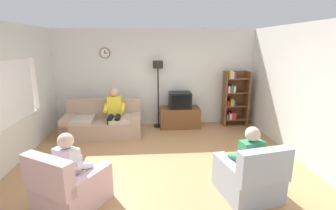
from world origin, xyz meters
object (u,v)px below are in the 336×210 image
object	(u,v)px
couch	(103,124)
tv	(180,100)
floor_lamp	(158,76)
person_in_left_armchair	(73,165)
tv_stand	(180,117)
armchair_near_bookshelf	(249,178)
bookshelf	(233,98)
person_in_right_armchair	(247,157)
person_on_couch	(114,110)
armchair_near_window	(70,188)

from	to	relation	value
couch	tv	size ratio (longest dim) A/B	3.19
floor_lamp	person_in_left_armchair	size ratio (longest dim) A/B	1.65
tv_stand	person_in_left_armchair	bearing A→B (deg)	-120.63
armchair_near_bookshelf	person_in_left_armchair	bearing A→B (deg)	179.60
armchair_near_bookshelf	bookshelf	bearing A→B (deg)	75.55
couch	person_in_right_armchair	size ratio (longest dim) A/B	1.71
floor_lamp	person_in_left_armchair	xyz separation A→B (m)	(-1.36, -3.39, -0.85)
tv	person_on_couch	size ratio (longest dim) A/B	0.48
couch	tv	xyz separation A→B (m)	(2.03, 0.51, 0.47)
tv_stand	person_in_right_armchair	bearing A→B (deg)	-78.52
person_on_couch	tv	bearing A→B (deg)	19.80
armchair_near_bookshelf	person_in_left_armchair	size ratio (longest dim) A/B	0.91
tv	person_in_left_armchair	xyz separation A→B (m)	(-1.95, -3.27, -0.18)
bookshelf	person_on_couch	xyz separation A→B (m)	(-3.25, -0.71, -0.09)
floor_lamp	couch	bearing A→B (deg)	-156.30
couch	person_in_right_armchair	xyz separation A→B (m)	(2.68, -2.70, 0.29)
armchair_near_window	floor_lamp	bearing A→B (deg)	67.99
person_on_couch	bookshelf	bearing A→B (deg)	12.31
armchair_near_window	armchair_near_bookshelf	size ratio (longest dim) A/B	1.14
couch	armchair_near_window	size ratio (longest dim) A/B	1.64
armchair_near_bookshelf	person_in_right_armchair	xyz separation A→B (m)	(-0.02, 0.09, 0.32)
armchair_near_window	armchair_near_bookshelf	distance (m)	2.67
tv	person_in_right_armchair	world-z (taller)	person_in_right_armchair
floor_lamp	person_on_couch	xyz separation A→B (m)	(-1.12, -0.74, -0.75)
floor_lamp	person_in_left_armchair	bearing A→B (deg)	-111.80
tv_stand	person_in_right_armchair	distance (m)	3.31
bookshelf	person_on_couch	distance (m)	3.33
tv_stand	tv	distance (m)	0.50
floor_lamp	person_in_right_armchair	xyz separation A→B (m)	(1.25, -3.33, -0.85)
armchair_near_window	person_on_couch	xyz separation A→B (m)	(0.29, 2.73, 0.41)
tv	armchair_near_window	xyz separation A→B (m)	(-2.00, -3.35, -0.49)
person_in_left_armchair	person_in_right_armchair	distance (m)	2.61
bookshelf	person_on_couch	world-z (taller)	bookshelf
floor_lamp	armchair_near_bookshelf	xyz separation A→B (m)	(1.27, -3.41, -1.16)
tv_stand	floor_lamp	xyz separation A→B (m)	(-0.59, 0.10, 1.17)
armchair_near_window	person_in_right_armchair	size ratio (longest dim) A/B	1.04
armchair_near_window	person_in_right_armchair	xyz separation A→B (m)	(2.65, 0.15, 0.32)
person_in_left_armchair	couch	bearing A→B (deg)	91.54
floor_lamp	person_in_right_armchair	world-z (taller)	floor_lamp
bookshelf	person_in_left_armchair	bearing A→B (deg)	-136.09
armchair_near_window	armchair_near_bookshelf	world-z (taller)	same
armchair_near_bookshelf	person_on_couch	size ratio (longest dim) A/B	0.82
tv	couch	bearing A→B (deg)	-166.00
couch	floor_lamp	xyz separation A→B (m)	(1.43, 0.63, 1.14)
armchair_near_bookshelf	person_in_left_armchair	distance (m)	2.64
couch	armchair_near_window	xyz separation A→B (m)	(0.03, -2.84, -0.02)
person_in_left_armchair	person_in_right_armchair	xyz separation A→B (m)	(2.61, 0.07, 0.00)
person_in_left_armchair	person_in_right_armchair	world-z (taller)	same
tv	armchair_near_bookshelf	distance (m)	3.39
tv	person_in_right_armchair	distance (m)	3.27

